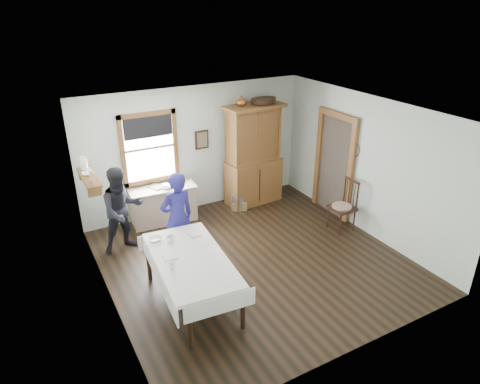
{
  "coord_description": "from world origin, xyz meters",
  "views": [
    {
      "loc": [
        -3.35,
        -5.56,
        4.34
      ],
      "look_at": [
        -0.12,
        0.3,
        1.26
      ],
      "focal_mm": 32.0,
      "sensor_mm": 36.0,
      "label": 1
    }
  ],
  "objects_px": {
    "work_counter": "(164,205)",
    "china_hutch": "(254,155)",
    "wicker_basket": "(239,205)",
    "figure_dark": "(122,213)",
    "woman_blue": "(178,221)",
    "pail": "(238,202)",
    "spindle_chair": "(342,206)",
    "dining_table": "(192,280)"
  },
  "relations": [
    {
      "from": "spindle_chair",
      "to": "woman_blue",
      "type": "xyz_separation_m",
      "value": [
        -3.26,
        0.54,
        0.25
      ]
    },
    {
      "from": "work_counter",
      "to": "wicker_basket",
      "type": "xyz_separation_m",
      "value": [
        1.65,
        -0.26,
        -0.29
      ]
    },
    {
      "from": "china_hutch",
      "to": "woman_blue",
      "type": "relative_size",
      "value": 1.44
    },
    {
      "from": "woman_blue",
      "to": "figure_dark",
      "type": "xyz_separation_m",
      "value": [
        -0.74,
        0.84,
        -0.03
      ]
    },
    {
      "from": "china_hutch",
      "to": "spindle_chair",
      "type": "height_order",
      "value": "china_hutch"
    },
    {
      "from": "wicker_basket",
      "to": "dining_table",
      "type": "bearing_deg",
      "value": -131.61
    },
    {
      "from": "dining_table",
      "to": "pail",
      "type": "bearing_deg",
      "value": 49.1
    },
    {
      "from": "china_hutch",
      "to": "dining_table",
      "type": "relative_size",
      "value": 1.12
    },
    {
      "from": "pail",
      "to": "wicker_basket",
      "type": "height_order",
      "value": "pail"
    },
    {
      "from": "spindle_chair",
      "to": "wicker_basket",
      "type": "relative_size",
      "value": 3.32
    },
    {
      "from": "dining_table",
      "to": "woman_blue",
      "type": "xyz_separation_m",
      "value": [
        0.26,
        1.18,
        0.38
      ]
    },
    {
      "from": "pail",
      "to": "figure_dark",
      "type": "height_order",
      "value": "figure_dark"
    },
    {
      "from": "spindle_chair",
      "to": "wicker_basket",
      "type": "bearing_deg",
      "value": 127.54
    },
    {
      "from": "wicker_basket",
      "to": "woman_blue",
      "type": "bearing_deg",
      "value": -146.74
    },
    {
      "from": "pail",
      "to": "figure_dark",
      "type": "distance_m",
      "value": 2.72
    },
    {
      "from": "pail",
      "to": "figure_dark",
      "type": "bearing_deg",
      "value": -170.46
    },
    {
      "from": "spindle_chair",
      "to": "wicker_basket",
      "type": "distance_m",
      "value": 2.29
    },
    {
      "from": "work_counter",
      "to": "spindle_chair",
      "type": "xyz_separation_m",
      "value": [
        3.01,
        -2.05,
        0.15
      ]
    },
    {
      "from": "china_hutch",
      "to": "pail",
      "type": "height_order",
      "value": "china_hutch"
    },
    {
      "from": "pail",
      "to": "woman_blue",
      "type": "relative_size",
      "value": 0.21
    },
    {
      "from": "china_hutch",
      "to": "wicker_basket",
      "type": "height_order",
      "value": "china_hutch"
    },
    {
      "from": "dining_table",
      "to": "wicker_basket",
      "type": "xyz_separation_m",
      "value": [
        2.16,
        2.43,
        -0.31
      ]
    },
    {
      "from": "pail",
      "to": "wicker_basket",
      "type": "bearing_deg",
      "value": -55.19
    },
    {
      "from": "spindle_chair",
      "to": "pail",
      "type": "distance_m",
      "value": 2.32
    },
    {
      "from": "work_counter",
      "to": "china_hutch",
      "type": "bearing_deg",
      "value": 2.81
    },
    {
      "from": "figure_dark",
      "to": "spindle_chair",
      "type": "bearing_deg",
      "value": -25.01
    },
    {
      "from": "dining_table",
      "to": "figure_dark",
      "type": "bearing_deg",
      "value": 103.4
    },
    {
      "from": "wicker_basket",
      "to": "figure_dark",
      "type": "relative_size",
      "value": 0.22
    },
    {
      "from": "wicker_basket",
      "to": "china_hutch",
      "type": "bearing_deg",
      "value": 23.36
    },
    {
      "from": "pail",
      "to": "wicker_basket",
      "type": "distance_m",
      "value": 0.08
    },
    {
      "from": "woman_blue",
      "to": "figure_dark",
      "type": "distance_m",
      "value": 1.12
    },
    {
      "from": "work_counter",
      "to": "woman_blue",
      "type": "xyz_separation_m",
      "value": [
        -0.25,
        -1.51,
        0.39
      ]
    },
    {
      "from": "work_counter",
      "to": "pail",
      "type": "height_order",
      "value": "work_counter"
    },
    {
      "from": "woman_blue",
      "to": "figure_dark",
      "type": "height_order",
      "value": "woman_blue"
    },
    {
      "from": "wicker_basket",
      "to": "woman_blue",
      "type": "xyz_separation_m",
      "value": [
        -1.9,
        -1.25,
        0.69
      ]
    },
    {
      "from": "wicker_basket",
      "to": "woman_blue",
      "type": "distance_m",
      "value": 2.38
    },
    {
      "from": "dining_table",
      "to": "wicker_basket",
      "type": "relative_size",
      "value": 6.2
    },
    {
      "from": "work_counter",
      "to": "woman_blue",
      "type": "distance_m",
      "value": 1.58
    },
    {
      "from": "work_counter",
      "to": "dining_table",
      "type": "distance_m",
      "value": 2.74
    },
    {
      "from": "spindle_chair",
      "to": "figure_dark",
      "type": "xyz_separation_m",
      "value": [
        -4.0,
        1.38,
        0.21
      ]
    },
    {
      "from": "work_counter",
      "to": "figure_dark",
      "type": "height_order",
      "value": "figure_dark"
    },
    {
      "from": "spindle_chair",
      "to": "figure_dark",
      "type": "height_order",
      "value": "figure_dark"
    }
  ]
}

